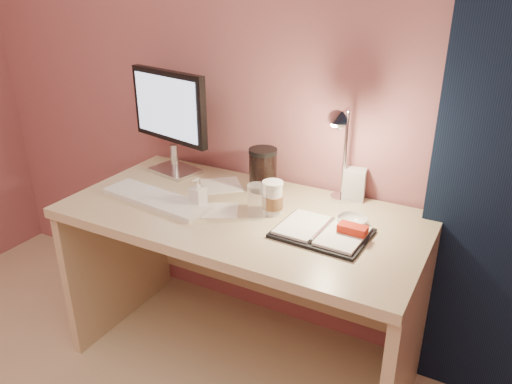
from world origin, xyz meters
The scene contains 13 objects.
desk centered at (0.00, 1.45, 0.50)m, with size 1.40×0.70×0.73m.
monitor centered at (-0.48, 1.59, 1.01)m, with size 0.44×0.20×0.47m.
keyboard centered at (-0.35, 1.29, 0.74)m, with size 0.49×0.14×0.02m, color white.
planner centered at (0.35, 1.35, 0.74)m, with size 0.33×0.25×0.05m.
paper_a centered at (-0.08, 1.34, 0.73)m, with size 0.14×0.14×0.00m, color white.
paper_c centered at (-0.21, 1.56, 0.73)m, with size 0.17×0.17×0.00m, color white.
coffee_cup centered at (0.11, 1.42, 0.79)m, with size 0.08×0.08×0.13m.
clear_cup centered at (0.07, 1.37, 0.79)m, with size 0.07×0.07×0.13m, color white.
bowl centered at (0.41, 1.47, 0.75)m, with size 0.11×0.11×0.03m, color silver.
lotion_bottle centered at (-0.18, 1.34, 0.79)m, with size 0.05×0.05×0.12m, color silver.
dark_jar centered at (-0.03, 1.60, 0.81)m, with size 0.12×0.12×0.16m, color black.
product_box centered at (0.34, 1.69, 0.79)m, with size 0.09×0.07×0.13m, color silver.
desk_lamp centered at (0.30, 1.57, 0.98)m, with size 0.09×0.25×0.40m.
Camera 1 is at (0.87, -0.12, 1.58)m, focal length 35.00 mm.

